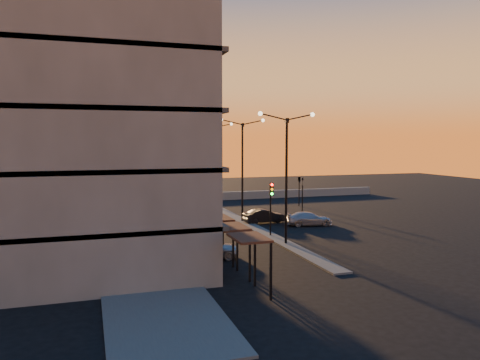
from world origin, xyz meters
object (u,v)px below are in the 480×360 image
streetlamp_mid (242,161)px  car_sedan (264,216)px  car_wagon (309,219)px  traffic_light_main (271,200)px  car_hatchback (205,248)px

streetlamp_mid → car_sedan: streetlamp_mid is taller
car_wagon → traffic_light_main: bearing=135.7°
traffic_light_main → car_wagon: bearing=35.6°
traffic_light_main → car_wagon: 6.62m
streetlamp_mid → traffic_light_main: (0.00, -7.13, -2.70)m
streetlamp_mid → car_wagon: 7.93m
streetlamp_mid → car_hatchback: 14.62m
car_sedan → car_wagon: car_sedan is taller
car_hatchback → car_wagon: 14.42m
streetlamp_mid → car_sedan: 5.38m
traffic_light_main → car_wagon: (5.05, 3.61, -2.29)m
streetlamp_mid → traffic_light_main: size_ratio=2.24×
traffic_light_main → car_hatchback: 8.49m
car_sedan → car_wagon: bearing=-126.9°
car_sedan → car_wagon: 4.07m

